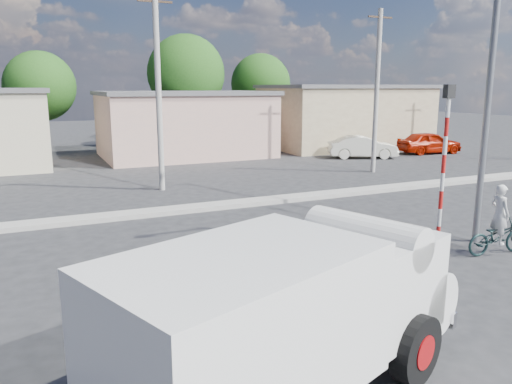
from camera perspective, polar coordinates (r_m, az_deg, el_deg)
name	(u,v)px	position (r m, az deg, el deg)	size (l,w,h in m)	color
ground_plane	(379,280)	(11.85, 13.88, -9.69)	(120.00, 120.00, 0.00)	#27272A
median	(242,203)	(18.46, -1.60, -1.28)	(40.00, 0.80, 0.16)	#99968E
truck	(299,309)	(7.05, 4.94, -13.17)	(6.09, 3.92, 2.37)	black
bicycle	(497,236)	(14.48, 25.86, -4.59)	(0.63, 1.81, 0.95)	black
cyclist	(498,225)	(14.41, 25.97, -3.43)	(0.57, 0.37, 1.56)	silver
car_cream	(363,147)	(31.39, 12.08, 5.05)	(1.45, 4.15, 1.37)	silver
car_red	(429,143)	(34.76, 19.18, 5.36)	(1.70, 4.21, 1.44)	#A01502
traffic_pole	(445,151)	(14.41, 20.75, 4.37)	(0.28, 0.18, 4.36)	red
streetlight	(487,61)	(14.81, 24.93, 13.43)	(2.34, 0.22, 9.00)	slate
building_row	(170,122)	(31.68, -9.76, 7.84)	(37.80, 7.30, 4.44)	beige
tree_row	(97,79)	(37.48, -17.68, 12.19)	(34.13, 7.32, 8.10)	#38281E
utility_poles	(273,92)	(22.97, 2.00, 11.35)	(35.40, 0.24, 8.00)	#99968E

